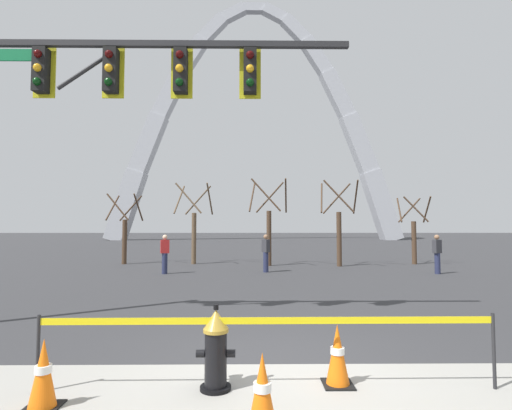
% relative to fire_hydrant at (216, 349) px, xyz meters
% --- Properties ---
extents(ground_plane, '(240.00, 240.00, 0.00)m').
position_rel_fire_hydrant_xyz_m(ground_plane, '(0.77, 0.83, -0.47)').
color(ground_plane, '#333335').
extents(fire_hydrant, '(0.46, 0.48, 0.99)m').
position_rel_fire_hydrant_xyz_m(fire_hydrant, '(0.00, 0.00, 0.00)').
color(fire_hydrant, black).
rests_on(fire_hydrant, ground).
extents(caution_tape_barrier, '(5.37, 0.08, 0.89)m').
position_rel_fire_hydrant_xyz_m(caution_tape_barrier, '(0.62, -0.05, 0.15)').
color(caution_tape_barrier, '#232326').
rests_on(caution_tape_barrier, ground).
extents(traffic_cone_by_hydrant, '(0.36, 0.36, 0.73)m').
position_rel_fire_hydrant_xyz_m(traffic_cone_by_hydrant, '(1.46, 0.10, -0.11)').
color(traffic_cone_by_hydrant, black).
rests_on(traffic_cone_by_hydrant, ground).
extents(traffic_cone_mid_sidewalk, '(0.36, 0.36, 0.73)m').
position_rel_fire_hydrant_xyz_m(traffic_cone_mid_sidewalk, '(0.52, -0.95, -0.11)').
color(traffic_cone_mid_sidewalk, black).
rests_on(traffic_cone_mid_sidewalk, ground).
extents(traffic_cone_curb_edge, '(0.36, 0.36, 0.73)m').
position_rel_fire_hydrant_xyz_m(traffic_cone_curb_edge, '(-1.77, -0.47, -0.11)').
color(traffic_cone_curb_edge, black).
rests_on(traffic_cone_curb_edge, ground).
extents(traffic_signal_gantry, '(7.82, 0.44, 6.00)m').
position_rel_fire_hydrant_xyz_m(traffic_signal_gantry, '(-2.83, 3.02, 3.94)').
color(traffic_signal_gantry, '#232326').
rests_on(traffic_signal_gantry, ground).
extents(monument_arch, '(43.22, 2.65, 36.10)m').
position_rel_fire_hydrant_xyz_m(monument_arch, '(0.77, 52.42, 15.32)').
color(monument_arch, '#B2B5BC').
rests_on(monument_arch, ground).
extents(tree_far_left, '(1.67, 1.68, 3.60)m').
position_rel_fire_hydrant_xyz_m(tree_far_left, '(-6.15, 15.54, 1.13)').
color(tree_far_left, '#473323').
rests_on(tree_far_left, ground).
extents(tree_left_mid, '(1.91, 1.92, 4.14)m').
position_rel_fire_hydrant_xyz_m(tree_left_mid, '(-2.57, 15.56, 1.37)').
color(tree_left_mid, brown).
rests_on(tree_left_mid, ground).
extents(tree_center_left, '(1.96, 1.97, 4.25)m').
position_rel_fire_hydrant_xyz_m(tree_center_left, '(1.27, 14.60, 1.42)').
color(tree_center_left, '#473323').
rests_on(tree_center_left, ground).
extents(tree_center_right, '(1.91, 1.92, 4.14)m').
position_rel_fire_hydrant_xyz_m(tree_center_right, '(4.68, 14.27, 1.37)').
color(tree_center_right, '#473323').
rests_on(tree_center_right, ground).
extents(tree_right_mid, '(1.61, 1.62, 3.46)m').
position_rel_fire_hydrant_xyz_m(tree_right_mid, '(8.78, 15.30, 1.07)').
color(tree_right_mid, '#473323').
rests_on(tree_right_mid, ground).
extents(pedestrian_walking_left, '(0.39, 0.33, 1.59)m').
position_rel_fire_hydrant_xyz_m(pedestrian_walking_left, '(7.98, 11.15, 0.35)').
color(pedestrian_walking_left, '#232847').
rests_on(pedestrian_walking_left, ground).
extents(pedestrian_standing_center, '(0.39, 0.30, 1.59)m').
position_rel_fire_hydrant_xyz_m(pedestrian_standing_center, '(-3.12, 11.30, 0.35)').
color(pedestrian_standing_center, '#232847').
rests_on(pedestrian_standing_center, ground).
extents(pedestrian_walking_right, '(0.36, 0.39, 1.59)m').
position_rel_fire_hydrant_xyz_m(pedestrian_walking_right, '(1.02, 11.84, 0.35)').
color(pedestrian_walking_right, '#232847').
rests_on(pedestrian_walking_right, ground).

